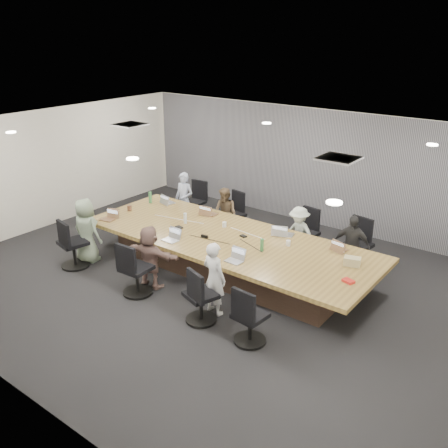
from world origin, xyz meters
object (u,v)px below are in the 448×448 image
Objects in this scene: conference_table at (227,253)px; laptop_2 at (285,234)px; laptop_0 at (168,202)px; person_6 at (214,278)px; mug_brown at (129,208)px; laptop_3 at (339,249)px; bottle_clear at (185,218)px; laptop_1 at (210,214)px; laptop_4 at (107,220)px; chair_1 at (234,218)px; chair_3 at (357,249)px; laptop_6 at (234,261)px; chair_5 at (137,272)px; canvas_bag at (352,261)px; chair_7 at (250,320)px; chair_4 at (73,247)px; stapler at (205,236)px; person_1 at (225,214)px; person_4 at (86,230)px; snack_packet at (348,281)px; person_0 at (184,200)px; laptop_5 at (170,240)px; bottle_green_right at (262,245)px; person_3 at (351,246)px; chair_2 at (306,237)px; chair_0 at (194,205)px; person_2 at (299,234)px; person_5 at (150,257)px; bottle_green_left at (150,197)px; chair_6 at (201,299)px.

conference_table is 1.20m from laptop_2.
conference_table is 2.48m from laptop_0.
mug_brown is (-3.40, 1.25, 0.15)m from person_6.
bottle_clear is at bearing 26.35° from laptop_3.
laptop_1 is 1.09× the size of laptop_4.
chair_1 is 3.56m from person_6.
chair_3 reaches higher than laptop_6.
chair_5 is 2.88× the size of laptop_3.
person_6 is 2.39m from canvas_bag.
laptop_6 is (1.82, -1.60, 0.00)m from laptop_1.
chair_7 is 2.56× the size of laptop_0.
stapler is (2.25, 1.42, 0.33)m from chair_4.
chair_5 is 5.87× the size of stapler.
person_1 is 3.67m from canvas_bag.
chair_7 is 4.34m from person_4.
laptop_6 is 1.58× the size of snack_packet.
laptop_5 is at bearing -60.24° from person_0.
bottle_green_right is at bearing 80.44° from laptop_6.
laptop_1 is at bearing -29.87° from person_0.
laptop_1 is at bearing 154.79° from bottle_green_right.
chair_5 is 1.86m from bottle_clear.
person_3 is 4.86m from mug_brown.
laptop_4 is (-3.42, -2.50, 0.36)m from chair_2.
conference_table is at bearing -157.76° from person_4.
chair_0 is at bearing 97.57° from chair_4.
chair_4 is 4.59m from person_2.
stapler is at bearing -115.72° from person_2.
laptop_1 is 0.28× the size of person_2.
conference_table is at bearing -127.28° from person_5.
bottle_green_left is at bearing 78.85° from laptop_4.
laptop_6 is 1.21m from stapler.
chair_4 is at bearing 21.73° from laptop_2.
laptop_1 is 0.26× the size of person_5.
laptop_6 is at bearing -131.38° from person_3.
chair_1 is at bearing 158.56° from canvas_bag.
person_1 is 3.10m from person_4.
person_5 is at bearing -119.52° from conference_table.
person_1 is at bearing 138.91° from chair_6.
person_1 reaches higher than laptop_4.
chair_3 is 3.41m from chair_7.
laptop_4 is (-0.27, -2.15, 0.08)m from person_0.
chair_7 reaches higher than snack_packet.
person_2 is at bearing 12.98° from bottle_green_left.
chair_0 is 1.28m from bottle_green_left.
chair_0 is 4.58m from chair_6.
chair_6 is at bearing -130.01° from canvas_bag.
chair_2 is 0.90× the size of chair_5.
laptop_2 is at bearing 34.73° from stapler.
chair_3 is 4.41m from laptop_0.
chair_0 is 5.73× the size of stapler.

